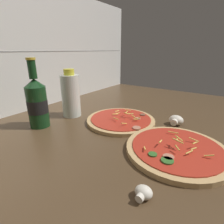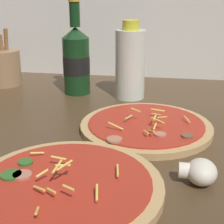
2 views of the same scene
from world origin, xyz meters
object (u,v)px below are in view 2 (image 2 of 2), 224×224
Objects in this scene: pizza_far at (146,126)px; utensil_crock at (3,67)px; pizza_near at (65,187)px; oil_bottle at (130,63)px; beer_bottle at (76,60)px; mushroom_right at (200,172)px.

utensil_crock is at bearing 147.89° from pizza_far.
pizza_near is at bearing -111.80° from pizza_far.
utensil_crock is (-35.87, 54.46, 4.54)cm from pizza_near.
pizza_far is 1.35× the size of oil_bottle.
utensil_crock is (-24.80, 5.12, -4.17)cm from beer_bottle.
mushroom_right is 74.06cm from utensil_crock.
pizza_near is at bearing -56.63° from utensil_crock.
mushroom_right is (19.77, 5.70, 1.08)cm from pizza_near.
pizza_near is 1.05× the size of pizza_far.
oil_bottle is (-6.02, 22.05, 8.69)cm from pizza_far.
utensil_crock is at bearing 123.37° from pizza_near.
pizza_far is at bearing -32.11° from utensil_crock.
pizza_far is 54.60cm from utensil_crock.
beer_bottle is 53.98cm from mushroom_right.
beer_bottle is 25.67cm from utensil_crock.
pizza_near is 1.42× the size of oil_bottle.
pizza_far is 4.77× the size of mushroom_right.
beer_bottle is 4.40× the size of mushroom_right.
utensil_crock is (-55.64, 48.76, 3.46)cm from mushroom_right.
beer_bottle reaches higher than mushroom_right.
mushroom_right is at bearing -54.75° from beer_bottle.
oil_bottle reaches higher than utensil_crock.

